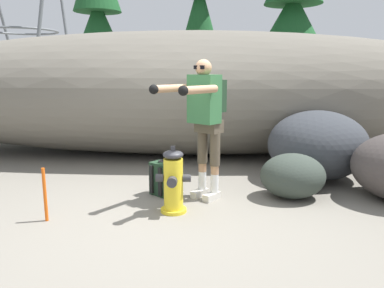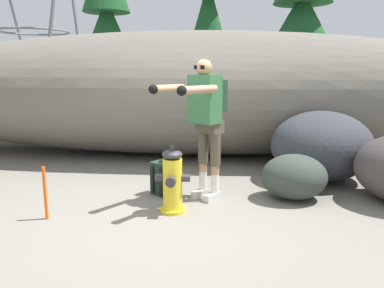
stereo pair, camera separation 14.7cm
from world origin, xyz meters
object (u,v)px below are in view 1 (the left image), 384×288
Objects in this scene: boulder_small at (293,176)px; fire_hydrant at (173,182)px; spare_backpack at (163,179)px; utility_worker at (205,112)px; survey_stake at (45,195)px; boulder_large at (317,145)px.

fire_hydrant is at bearing -159.33° from boulder_small.
spare_backpack is 0.56× the size of boulder_small.
utility_worker reaches higher than fire_hydrant.
survey_stake is at bearing -166.74° from fire_hydrant.
spare_backpack is at bearing -159.16° from boulder_large.
fire_hydrant is 0.45× the size of utility_worker.
boulder_small is 3.00m from survey_stake.
utility_worker reaches higher than spare_backpack.
survey_stake is at bearing -162.80° from boulder_small.
fire_hydrant reaches higher than boulder_small.
boulder_small is (1.69, -0.04, 0.07)m from spare_backpack.
boulder_large reaches higher than fire_hydrant.
boulder_large reaches higher than boulder_small.
survey_stake reaches higher than spare_backpack.
spare_backpack is 0.78× the size of survey_stake.
spare_backpack is 0.32× the size of boulder_large.
utility_worker is at bearing -175.09° from boulder_small.
utility_worker is 2.07m from survey_stake.
boulder_large is at bearing 35.47° from fire_hydrant.
utility_worker is 2.11× the size of boulder_small.
boulder_small is at bearing -121.83° from boulder_large.
survey_stake is (-3.42, -1.78, -0.22)m from boulder_large.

